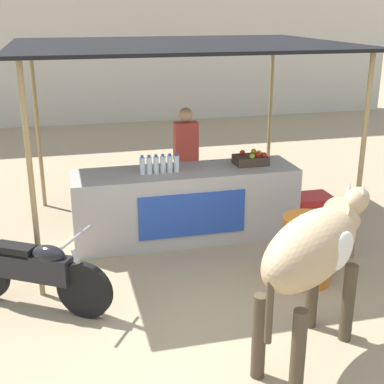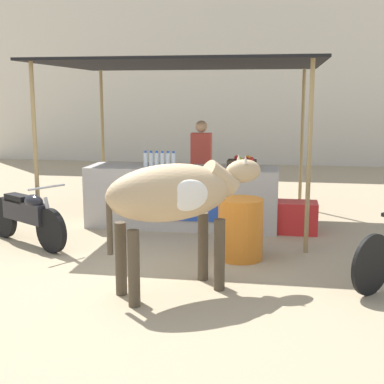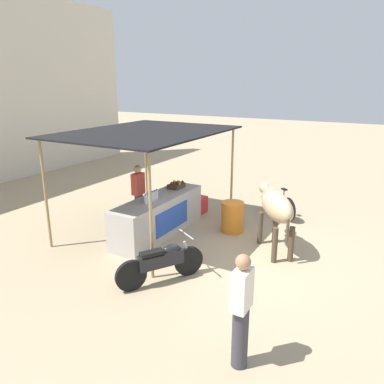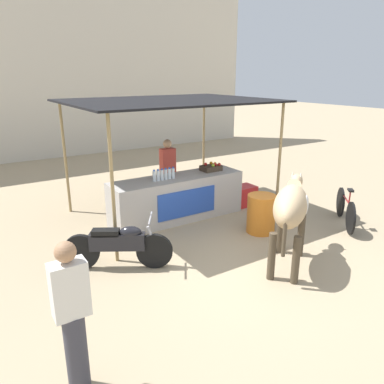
% 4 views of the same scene
% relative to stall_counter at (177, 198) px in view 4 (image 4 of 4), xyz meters
% --- Properties ---
extents(ground_plane, '(60.00, 60.00, 0.00)m').
position_rel_stall_counter_xyz_m(ground_plane, '(0.00, -2.20, -0.48)').
color(ground_plane, tan).
extents(building_wall_far, '(16.00, 0.50, 6.95)m').
position_rel_stall_counter_xyz_m(building_wall_far, '(0.00, 8.20, 3.00)').
color(building_wall_far, beige).
rests_on(building_wall_far, ground).
extents(stall_counter, '(3.00, 0.82, 0.96)m').
position_rel_stall_counter_xyz_m(stall_counter, '(0.00, 0.00, 0.00)').
color(stall_counter, '#B2ADA8').
rests_on(stall_counter, ground).
extents(stall_awning, '(4.20, 3.20, 2.57)m').
position_rel_stall_counter_xyz_m(stall_awning, '(0.00, 0.30, 1.99)').
color(stall_awning, black).
rests_on(stall_awning, ground).
extents(water_bottle_row, '(0.52, 0.07, 0.25)m').
position_rel_stall_counter_xyz_m(water_bottle_row, '(-0.35, -0.05, 0.59)').
color(water_bottle_row, silver).
rests_on(water_bottle_row, stall_counter).
extents(fruit_crate, '(0.44, 0.32, 0.18)m').
position_rel_stall_counter_xyz_m(fruit_crate, '(0.94, 0.05, 0.55)').
color(fruit_crate, '#3F3326').
rests_on(fruit_crate, stall_counter).
extents(vendor_behind_counter, '(0.34, 0.22, 1.65)m').
position_rel_stall_counter_xyz_m(vendor_behind_counter, '(0.19, 0.75, 0.37)').
color(vendor_behind_counter, '#383842').
rests_on(vendor_behind_counter, ground).
extents(cooler_box, '(0.60, 0.44, 0.48)m').
position_rel_stall_counter_xyz_m(cooler_box, '(1.80, -0.10, -0.24)').
color(cooler_box, red).
rests_on(cooler_box, ground).
extents(water_barrel, '(0.57, 0.57, 0.78)m').
position_rel_stall_counter_xyz_m(water_barrel, '(1.05, -1.55, -0.09)').
color(water_barrel, orange).
rests_on(water_barrel, ground).
extents(cow, '(1.67, 1.40, 1.44)m').
position_rel_stall_counter_xyz_m(cow, '(0.47, -2.82, 0.55)').
color(cow, tan).
rests_on(cow, ground).
extents(motorcycle_parked, '(1.57, 1.04, 0.90)m').
position_rel_stall_counter_xyz_m(motorcycle_parked, '(-1.94, -1.40, -0.05)').
color(motorcycle_parked, black).
rests_on(motorcycle_parked, ground).
extents(bicycle_leaning, '(1.15, 1.25, 0.85)m').
position_rel_stall_counter_xyz_m(bicycle_leaning, '(2.83, -2.22, -0.13)').
color(bicycle_leaning, black).
rests_on(bicycle_leaning, ground).
extents(passerby_on_street, '(0.34, 0.22, 1.65)m').
position_rel_stall_counter_xyz_m(passerby_on_street, '(-3.26, -3.53, 0.37)').
color(passerby_on_street, '#383842').
rests_on(passerby_on_street, ground).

